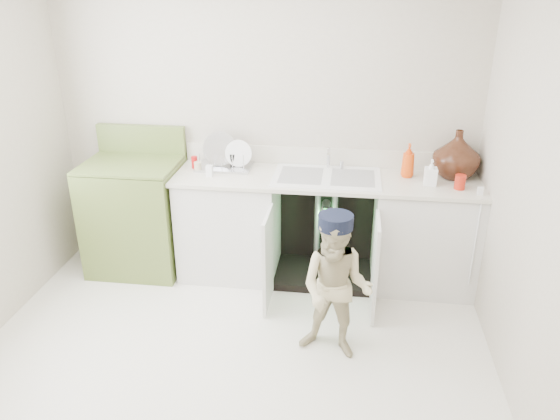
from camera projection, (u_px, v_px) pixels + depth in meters
The scene contains 5 objects.
ground at pixel (231, 361), 3.66m from camera, with size 3.50×3.50×0.00m, color beige.
room_shell at pixel (223, 188), 3.16m from camera, with size 6.00×5.50×1.26m.
counter_run at pixel (331, 224), 4.50m from camera, with size 2.44×1.02×1.28m.
avocado_stove at pixel (136, 214), 4.67m from camera, with size 0.77×0.65×1.20m.
repair_worker at pixel (336, 288), 3.54m from camera, with size 0.56×0.92×1.02m.
Camera 1 is at (0.72, -2.88, 2.40)m, focal length 35.00 mm.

